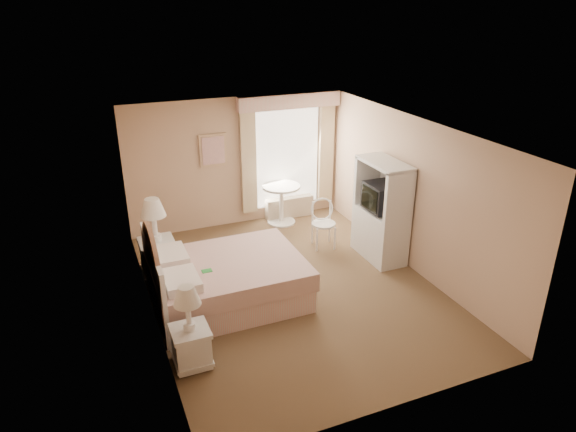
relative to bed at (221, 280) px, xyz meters
name	(u,v)px	position (x,y,z in m)	size (l,w,h in m)	color
room	(292,214)	(1.12, -0.05, 0.89)	(4.21, 5.51, 2.51)	brown
window	(289,153)	(2.17, 2.61, 0.98)	(2.05, 0.22, 2.51)	white
framed_art	(213,150)	(0.67, 2.67, 1.19)	(0.52, 0.04, 0.62)	tan
bed	(221,280)	(0.00, 0.00, 0.00)	(2.17, 1.71, 1.51)	#DE9790
nightstand_near	(190,337)	(-0.72, -1.24, 0.05)	(0.45, 0.45, 1.10)	silver
nightstand_far	(157,249)	(-0.72, 1.12, 0.14)	(0.55, 0.55, 1.33)	silver
round_table	(281,198)	(1.90, 2.35, 0.16)	(0.75, 0.75, 0.79)	white
cafe_chair	(323,219)	(2.21, 1.13, 0.15)	(0.49, 0.49, 0.89)	white
armoire	(381,218)	(2.93, 0.36, 0.35)	(0.52, 1.04, 1.73)	silver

